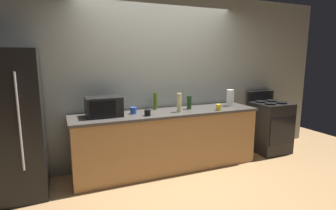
{
  "coord_description": "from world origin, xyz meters",
  "views": [
    {
      "loc": [
        -1.5,
        -3.17,
        1.69
      ],
      "look_at": [
        0.0,
        0.4,
        1.0
      ],
      "focal_mm": 28.27,
      "sensor_mm": 36.0,
      "label": 1
    }
  ],
  "objects_px": {
    "refrigerator": "(11,125)",
    "paper_towel_roll": "(230,98)",
    "microwave": "(104,107)",
    "mug_black": "(147,113)",
    "mug_yellow": "(219,107)",
    "bottle_olive_oil": "(155,101)",
    "stove_range": "(269,127)",
    "bottle_vinegar": "(179,103)",
    "mug_blue": "(133,111)",
    "bottle_wine": "(189,102)"
  },
  "relations": [
    {
      "from": "bottle_wine",
      "to": "bottle_vinegar",
      "type": "xyz_separation_m",
      "value": [
        -0.24,
        -0.14,
        0.04
      ]
    },
    {
      "from": "refrigerator",
      "to": "microwave",
      "type": "height_order",
      "value": "refrigerator"
    },
    {
      "from": "bottle_olive_oil",
      "to": "mug_black",
      "type": "xyz_separation_m",
      "value": [
        -0.26,
        -0.4,
        -0.09
      ]
    },
    {
      "from": "refrigerator",
      "to": "mug_black",
      "type": "distance_m",
      "value": 1.68
    },
    {
      "from": "mug_black",
      "to": "mug_yellow",
      "type": "height_order",
      "value": "mug_yellow"
    },
    {
      "from": "refrigerator",
      "to": "bottle_vinegar",
      "type": "xyz_separation_m",
      "value": [
        2.19,
        -0.08,
        0.14
      ]
    },
    {
      "from": "bottle_wine",
      "to": "bottle_olive_oil",
      "type": "distance_m",
      "value": 0.53
    },
    {
      "from": "microwave",
      "to": "bottle_vinegar",
      "type": "relative_size",
      "value": 1.71
    },
    {
      "from": "mug_blue",
      "to": "bottle_wine",
      "type": "bearing_deg",
      "value": 0.65
    },
    {
      "from": "refrigerator",
      "to": "mug_yellow",
      "type": "bearing_deg",
      "value": -4.23
    },
    {
      "from": "mug_yellow",
      "to": "bottle_olive_oil",
      "type": "bearing_deg",
      "value": 152.74
    },
    {
      "from": "bottle_wine",
      "to": "bottle_olive_oil",
      "type": "bearing_deg",
      "value": 160.26
    },
    {
      "from": "microwave",
      "to": "mug_yellow",
      "type": "bearing_deg",
      "value": -8.6
    },
    {
      "from": "paper_towel_roll",
      "to": "mug_black",
      "type": "xyz_separation_m",
      "value": [
        -1.52,
        -0.21,
        -0.09
      ]
    },
    {
      "from": "bottle_vinegar",
      "to": "mug_black",
      "type": "xyz_separation_m",
      "value": [
        -0.52,
        -0.07,
        -0.1
      ]
    },
    {
      "from": "paper_towel_roll",
      "to": "bottle_olive_oil",
      "type": "xyz_separation_m",
      "value": [
        -1.26,
        0.19,
        -0.0
      ]
    },
    {
      "from": "stove_range",
      "to": "paper_towel_roll",
      "type": "height_order",
      "value": "paper_towel_roll"
    },
    {
      "from": "bottle_olive_oil",
      "to": "mug_yellow",
      "type": "bearing_deg",
      "value": -27.26
    },
    {
      "from": "bottle_vinegar",
      "to": "microwave",
      "type": "bearing_deg",
      "value": 173.12
    },
    {
      "from": "bottle_wine",
      "to": "mug_black",
      "type": "height_order",
      "value": "bottle_wine"
    },
    {
      "from": "microwave",
      "to": "mug_yellow",
      "type": "relative_size",
      "value": 5.06
    },
    {
      "from": "refrigerator",
      "to": "mug_black",
      "type": "relative_size",
      "value": 20.76
    },
    {
      "from": "bottle_wine",
      "to": "mug_blue",
      "type": "relative_size",
      "value": 2.2
    },
    {
      "from": "stove_range",
      "to": "mug_yellow",
      "type": "relative_size",
      "value": 11.38
    },
    {
      "from": "refrigerator",
      "to": "microwave",
      "type": "distance_m",
      "value": 1.12
    },
    {
      "from": "paper_towel_roll",
      "to": "mug_black",
      "type": "bearing_deg",
      "value": -172.27
    },
    {
      "from": "bottle_olive_oil",
      "to": "mug_black",
      "type": "distance_m",
      "value": 0.48
    },
    {
      "from": "bottle_vinegar",
      "to": "stove_range",
      "type": "bearing_deg",
      "value": 2.54
    },
    {
      "from": "stove_range",
      "to": "bottle_vinegar",
      "type": "height_order",
      "value": "bottle_vinegar"
    },
    {
      "from": "microwave",
      "to": "bottle_wine",
      "type": "bearing_deg",
      "value": 0.52
    },
    {
      "from": "bottle_olive_oil",
      "to": "mug_blue",
      "type": "xyz_separation_m",
      "value": [
        -0.4,
        -0.19,
        -0.08
      ]
    },
    {
      "from": "mug_blue",
      "to": "mug_black",
      "type": "height_order",
      "value": "mug_blue"
    },
    {
      "from": "refrigerator",
      "to": "mug_black",
      "type": "height_order",
      "value": "refrigerator"
    },
    {
      "from": "refrigerator",
      "to": "paper_towel_roll",
      "type": "distance_m",
      "value": 3.2
    },
    {
      "from": "stove_range",
      "to": "bottle_vinegar",
      "type": "relative_size",
      "value": 3.85
    },
    {
      "from": "stove_range",
      "to": "bottle_olive_oil",
      "type": "bearing_deg",
      "value": 173.54
    },
    {
      "from": "bottle_olive_oil",
      "to": "mug_black",
      "type": "relative_size",
      "value": 3.01
    },
    {
      "from": "bottle_vinegar",
      "to": "mug_yellow",
      "type": "relative_size",
      "value": 2.95
    },
    {
      "from": "mug_black",
      "to": "mug_yellow",
      "type": "bearing_deg",
      "value": -2.59
    },
    {
      "from": "bottle_wine",
      "to": "mug_blue",
      "type": "xyz_separation_m",
      "value": [
        -0.9,
        -0.01,
        -0.06
      ]
    },
    {
      "from": "bottle_vinegar",
      "to": "mug_black",
      "type": "relative_size",
      "value": 3.23
    },
    {
      "from": "microwave",
      "to": "mug_blue",
      "type": "bearing_deg",
      "value": 0.25
    },
    {
      "from": "mug_blue",
      "to": "bottle_vinegar",
      "type": "bearing_deg",
      "value": -11.25
    },
    {
      "from": "mug_blue",
      "to": "mug_black",
      "type": "relative_size",
      "value": 1.09
    },
    {
      "from": "refrigerator",
      "to": "bottle_wine",
      "type": "height_order",
      "value": "refrigerator"
    },
    {
      "from": "microwave",
      "to": "mug_black",
      "type": "xyz_separation_m",
      "value": [
        0.56,
        -0.2,
        -0.09
      ]
    },
    {
      "from": "microwave",
      "to": "bottle_vinegar",
      "type": "bearing_deg",
      "value": -6.88
    },
    {
      "from": "refrigerator",
      "to": "mug_yellow",
      "type": "xyz_separation_m",
      "value": [
        2.8,
        -0.21,
        0.05
      ]
    },
    {
      "from": "mug_blue",
      "to": "mug_black",
      "type": "bearing_deg",
      "value": -55.07
    },
    {
      "from": "refrigerator",
      "to": "bottle_olive_oil",
      "type": "xyz_separation_m",
      "value": [
        1.94,
        0.24,
        0.13
      ]
    }
  ]
}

